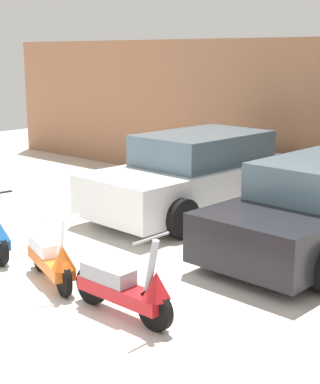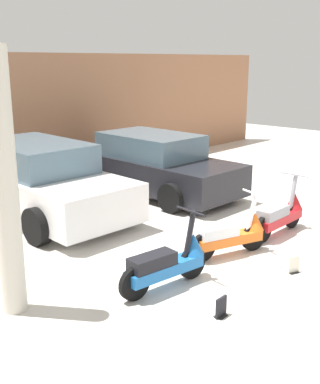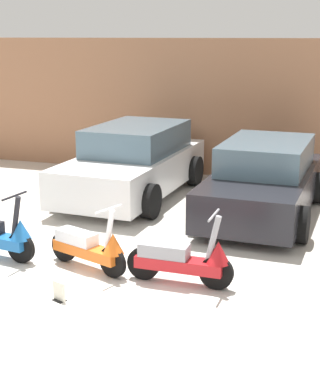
{
  "view_description": "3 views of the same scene",
  "coord_description": "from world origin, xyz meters",
  "px_view_note": "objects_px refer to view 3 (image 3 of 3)",
  "views": [
    {
      "loc": [
        5.39,
        -3.72,
        2.94
      ],
      "look_at": [
        -0.38,
        2.71,
        0.88
      ],
      "focal_mm": 55.0,
      "sensor_mm": 36.0,
      "label": 1
    },
    {
      "loc": [
        -6.57,
        -3.39,
        3.05
      ],
      "look_at": [
        -0.01,
        2.66,
        0.6
      ],
      "focal_mm": 45.0,
      "sensor_mm": 36.0,
      "label": 2
    },
    {
      "loc": [
        3.03,
        -6.56,
        3.31
      ],
      "look_at": [
        0.15,
        2.12,
        0.86
      ],
      "focal_mm": 55.0,
      "sensor_mm": 36.0,
      "label": 3
    }
  ],
  "objects_px": {
    "car_rear_left": "(134,162)",
    "car_rear_center": "(264,181)",
    "placard_near_right_scooter": "(59,292)",
    "scooter_front_right": "(90,247)",
    "scooter_front_center": "(184,259)"
  },
  "relations": [
    {
      "from": "scooter_front_right",
      "to": "scooter_front_center",
      "type": "distance_m",
      "value": 1.43
    },
    {
      "from": "car_rear_left",
      "to": "scooter_front_right",
      "type": "bearing_deg",
      "value": 14.77
    },
    {
      "from": "scooter_front_right",
      "to": "car_rear_left",
      "type": "bearing_deg",
      "value": 121.79
    },
    {
      "from": "car_rear_left",
      "to": "car_rear_center",
      "type": "height_order",
      "value": "car_rear_left"
    },
    {
      "from": "scooter_front_right",
      "to": "placard_near_right_scooter",
      "type": "xyz_separation_m",
      "value": [
        0.05,
        -1.07,
        -0.24
      ]
    },
    {
      "from": "car_rear_left",
      "to": "car_rear_center",
      "type": "relative_size",
      "value": 1.06
    },
    {
      "from": "scooter_front_right",
      "to": "car_rear_left",
      "type": "relative_size",
      "value": 0.31
    },
    {
      "from": "scooter_front_right",
      "to": "car_rear_center",
      "type": "height_order",
      "value": "car_rear_center"
    },
    {
      "from": "car_rear_left",
      "to": "scooter_front_center",
      "type": "bearing_deg",
      "value": 31.7
    },
    {
      "from": "scooter_front_center",
      "to": "placard_near_right_scooter",
      "type": "height_order",
      "value": "scooter_front_center"
    },
    {
      "from": "scooter_front_right",
      "to": "car_rear_center",
      "type": "distance_m",
      "value": 4.02
    },
    {
      "from": "scooter_front_center",
      "to": "car_rear_left",
      "type": "height_order",
      "value": "car_rear_left"
    },
    {
      "from": "car_rear_center",
      "to": "placard_near_right_scooter",
      "type": "bearing_deg",
      "value": -20.58
    },
    {
      "from": "scooter_front_right",
      "to": "car_rear_left",
      "type": "height_order",
      "value": "car_rear_left"
    },
    {
      "from": "placard_near_right_scooter",
      "to": "scooter_front_right",
      "type": "bearing_deg",
      "value": 92.75
    }
  ]
}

